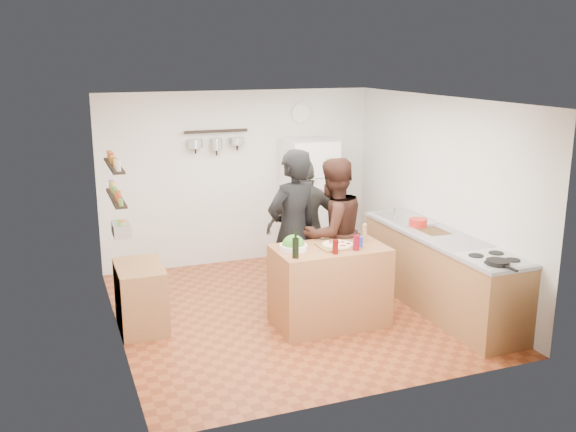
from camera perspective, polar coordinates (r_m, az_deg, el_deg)
name	(u,v)px	position (r m, az deg, el deg)	size (l,w,h in m)	color
room_shell	(280,203)	(7.75, -0.76, 1.21)	(4.20, 4.20, 4.20)	brown
prep_island	(330,286)	(7.29, 3.71, -6.21)	(1.25, 0.72, 0.91)	#9D6339
pizza_board	(338,246)	(7.15, 4.42, -2.68)	(0.42, 0.34, 0.02)	brown
pizza	(338,244)	(7.15, 4.43, -2.54)	(0.34, 0.34, 0.02)	beige
salad_bowl	(293,247)	(7.02, 0.48, -2.79)	(0.30, 0.30, 0.06)	white
wine_bottle	(296,248)	(6.73, 0.68, -2.87)	(0.07, 0.07, 0.21)	black
wine_glass_near	(335,247)	(6.89, 4.23, -2.75)	(0.06, 0.06, 0.16)	#510807
wine_glass_far	(356,243)	(7.04, 6.09, -2.37)	(0.07, 0.07, 0.17)	maroon
pepper_mill	(364,235)	(7.35, 6.82, -1.65)	(0.05, 0.05, 0.17)	#9E6D42
salt_canister	(359,242)	(7.15, 6.37, -2.31)	(0.08, 0.08, 0.12)	#1C309C
person_left	(293,232)	(7.50, 0.44, -1.39)	(0.71, 0.47, 1.95)	black
person_center	(332,233)	(7.69, 3.97, -1.54)	(0.88, 0.69, 1.82)	black
person_back	(306,227)	(8.14, 1.59, -0.97)	(1.01, 0.42, 1.73)	#2D2C28
counter_run	(440,273)	(7.92, 13.34, -4.92)	(0.63, 2.63, 0.90)	#9E7042
stove_top	(494,259)	(7.06, 17.84, -3.67)	(0.60, 0.62, 0.02)	white
skillet	(498,262)	(6.85, 18.15, -3.94)	(0.24, 0.24, 0.05)	black
sink	(405,219)	(8.47, 10.33, -0.23)	(0.50, 0.80, 0.03)	silver
cutting_board	(433,232)	(7.93, 12.78, -1.38)	(0.30, 0.40, 0.02)	brown
red_bowl	(418,222)	(8.11, 11.48, -0.56)	(0.22, 0.22, 0.09)	red
fridge	(309,201)	(9.40, 1.85, 1.33)	(0.70, 0.68, 1.80)	white
wall_clock	(301,113)	(9.51, 1.13, 9.12)	(0.30, 0.30, 0.03)	silver
spice_shelf_lower	(116,198)	(7.10, -15.03, 1.57)	(0.12, 1.00, 0.03)	black
spice_shelf_upper	(114,166)	(7.03, -15.22, 4.35)	(0.12, 1.00, 0.03)	black
produce_basket	(121,229)	(7.18, -14.62, -1.14)	(0.18, 0.35, 0.14)	silver
side_table	(141,297)	(7.39, -12.95, -7.01)	(0.50, 0.80, 0.73)	#AC7248
pot_rack	(216,131)	(9.05, -6.41, 7.50)	(0.90, 0.04, 0.04)	black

